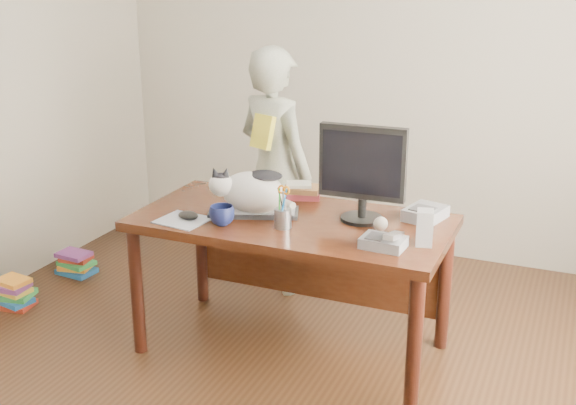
# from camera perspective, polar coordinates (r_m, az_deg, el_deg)

# --- Properties ---
(room) EXTENTS (4.50, 4.50, 4.50)m
(room) POSITION_cam_1_polar(r_m,az_deg,el_deg) (2.99, -4.15, 6.03)
(room) COLOR black
(room) RESTS_ON ground
(desk) EXTENTS (1.60, 0.80, 0.75)m
(desk) POSITION_cam_1_polar(r_m,az_deg,el_deg) (3.80, 0.76, -2.98)
(desk) COLOR black
(desk) RESTS_ON ground
(keyboard) EXTENTS (0.49, 0.32, 0.03)m
(keyboard) POSITION_cam_1_polar(r_m,az_deg,el_deg) (3.74, -2.73, -0.74)
(keyboard) COLOR black
(keyboard) RESTS_ON desk
(cat) EXTENTS (0.43, 0.33, 0.26)m
(cat) POSITION_cam_1_polar(r_m,az_deg,el_deg) (3.70, -2.98, 0.97)
(cat) COLOR white
(cat) RESTS_ON keyboard
(monitor) EXTENTS (0.44, 0.22, 0.49)m
(monitor) POSITION_cam_1_polar(r_m,az_deg,el_deg) (3.57, 5.90, 2.71)
(monitor) COLOR black
(monitor) RESTS_ON desk
(pen_cup) EXTENTS (0.11, 0.11, 0.22)m
(pen_cup) POSITION_cam_1_polar(r_m,az_deg,el_deg) (3.54, -0.41, -1.05)
(pen_cup) COLOR gray
(pen_cup) RESTS_ON desk
(mousepad) EXTENTS (0.26, 0.24, 0.01)m
(mousepad) POSITION_cam_1_polar(r_m,az_deg,el_deg) (3.68, -8.30, -1.39)
(mousepad) COLOR #ABAEB7
(mousepad) RESTS_ON desk
(mouse) EXTENTS (0.12, 0.08, 0.04)m
(mouse) POSITION_cam_1_polar(r_m,az_deg,el_deg) (3.68, -7.89, -1.02)
(mouse) COLOR black
(mouse) RESTS_ON mousepad
(coffee_mug) EXTENTS (0.18, 0.18, 0.10)m
(coffee_mug) POSITION_cam_1_polar(r_m,az_deg,el_deg) (3.59, -5.25, -1.01)
(coffee_mug) COLOR black
(coffee_mug) RESTS_ON desk
(phone) EXTENTS (0.21, 0.17, 0.09)m
(phone) POSITION_cam_1_polar(r_m,az_deg,el_deg) (3.33, 7.63, -3.07)
(phone) COLOR slate
(phone) RESTS_ON desk
(speaker) EXTENTS (0.09, 0.10, 0.17)m
(speaker) POSITION_cam_1_polar(r_m,az_deg,el_deg) (3.37, 10.75, -1.97)
(speaker) COLOR #9E9EA1
(speaker) RESTS_ON desk
(baseball) EXTENTS (0.07, 0.07, 0.07)m
(baseball) POSITION_cam_1_polar(r_m,az_deg,el_deg) (3.53, 7.33, -1.67)
(baseball) COLOR beige
(baseball) RESTS_ON desk
(book_stack) EXTENTS (0.25, 0.22, 0.08)m
(book_stack) POSITION_cam_1_polar(r_m,az_deg,el_deg) (4.00, 1.04, 0.92)
(book_stack) COLOR #53161B
(book_stack) RESTS_ON desk
(calculator) EXTENTS (0.21, 0.25, 0.07)m
(calculator) POSITION_cam_1_polar(r_m,az_deg,el_deg) (3.73, 10.80, -0.83)
(calculator) COLOR slate
(calculator) RESTS_ON desk
(person) EXTENTS (0.66, 0.55, 1.54)m
(person) POSITION_cam_1_polar(r_m,az_deg,el_deg) (4.46, -1.04, 2.52)
(person) COLOR beige
(person) RESTS_ON ground
(held_book) EXTENTS (0.17, 0.13, 0.20)m
(held_book) POSITION_cam_1_polar(r_m,az_deg,el_deg) (4.24, -2.01, 5.61)
(held_book) COLOR yellow
(held_book) RESTS_ON person
(book_pile_a) EXTENTS (0.27, 0.22, 0.18)m
(book_pile_a) POSITION_cam_1_polar(r_m,az_deg,el_deg) (4.71, -20.92, -6.71)
(book_pile_a) COLOR #A52917
(book_pile_a) RESTS_ON ground
(book_pile_b) EXTENTS (0.26, 0.20, 0.15)m
(book_pile_b) POSITION_cam_1_polar(r_m,az_deg,el_deg) (5.06, -16.41, -4.63)
(book_pile_b) COLOR #174E8D
(book_pile_b) RESTS_ON ground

